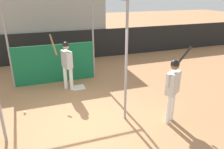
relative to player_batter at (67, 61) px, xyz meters
The scene contains 8 objects.
ground_plane 2.74m from the player_batter, 91.78° to the right, with size 60.00×60.00×0.00m, color #A8754C.
outfield_wall 3.62m from the player_batter, 91.25° to the left, with size 24.00×0.12×1.48m.
bleacher_section 5.72m from the player_batter, 90.79° to the left, with size 5.40×4.00×3.56m.
batting_cage 0.50m from the player_batter, 151.08° to the left, with size 3.12×3.39×3.20m.
home_plate 1.11m from the player_batter, ahead, with size 0.44×0.44×0.02m.
player_batter is the anchor object (origin of this frame).
player_waiting 3.79m from the player_batter, 52.92° to the right, with size 0.66×0.70×2.10m.
baseball 2.22m from the player_batter, 138.78° to the right, with size 0.07×0.07×0.07m.
Camera 1 is at (-0.83, -4.85, 3.36)m, focal length 35.00 mm.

